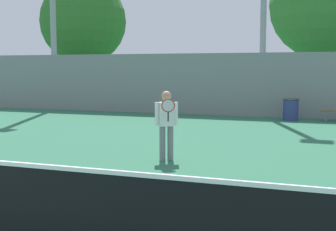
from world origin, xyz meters
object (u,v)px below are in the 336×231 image
tree_green_broad (324,4)px  tennis_player (166,121)px  tree_green_tall (83,21)px  trash_bin (291,110)px

tree_green_broad → tennis_player: bearing=-99.7°
tree_green_tall → tree_green_broad: size_ratio=0.93×
trash_bin → tree_green_tall: (-13.70, 6.79, 4.72)m
trash_bin → tree_green_broad: 8.82m
tennis_player → tree_green_tall: tree_green_tall is taller
trash_bin → tree_green_tall: size_ratio=0.11×
tennis_player → trash_bin: size_ratio=1.84×
trash_bin → tree_green_broad: bearing=82.5°
tennis_player → tree_green_broad: size_ratio=0.19×
tree_green_broad → tree_green_tall: bearing=-178.8°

